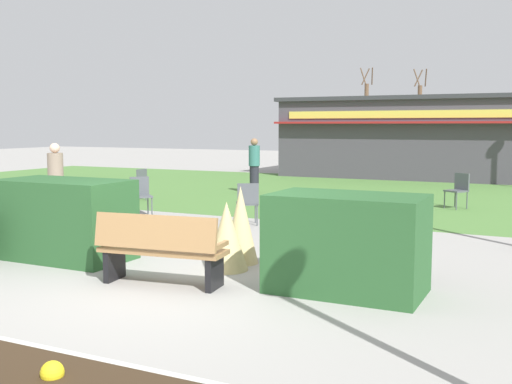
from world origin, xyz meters
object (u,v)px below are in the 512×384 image
at_px(tree_center_bg, 419,119).
at_px(cafe_chair_center, 141,193).
at_px(food_kiosk, 407,137).
at_px(park_bench, 160,249).
at_px(cafe_chair_west, 459,188).
at_px(person_strolling, 56,180).
at_px(person_standing, 254,165).
at_px(tree_left_bg, 366,118).
at_px(cafe_chair_north, 139,182).
at_px(cafe_chair_east, 248,200).
at_px(parked_car_west_slot, 420,152).

bearing_deg(tree_center_bg, cafe_chair_center, -91.08).
distance_m(food_kiosk, cafe_chair_center, 14.02).
height_order(park_bench, cafe_chair_west, park_bench).
distance_m(person_strolling, person_standing, 6.72).
distance_m(tree_left_bg, tree_center_bg, 3.51).
xyz_separation_m(food_kiosk, cafe_chair_center, (-3.19, -13.61, -1.08)).
bearing_deg(food_kiosk, cafe_chair_north, -112.94).
bearing_deg(person_standing, cafe_chair_center, 126.52).
relative_size(cafe_chair_west, person_strolling, 0.53).
relative_size(cafe_chair_north, tree_left_bg, 0.15).
xyz_separation_m(cafe_chair_east, person_strolling, (-4.25, -1.06, 0.33)).
relative_size(food_kiosk, cafe_chair_west, 11.10).
distance_m(food_kiosk, parked_car_west_slot, 8.28).
xyz_separation_m(cafe_chair_east, tree_center_bg, (-2.33, 29.59, 1.98)).
bearing_deg(parked_car_west_slot, tree_left_bg, 124.52).
relative_size(cafe_chair_east, person_strolling, 0.53).
bearing_deg(person_standing, tree_left_bg, -41.59).
xyz_separation_m(cafe_chair_west, parked_car_west_slot, (-4.32, 17.34, 0.12)).
height_order(tree_left_bg, tree_center_bg, tree_left_bg).
height_order(cafe_chair_north, tree_center_bg, tree_center_bg).
xyz_separation_m(food_kiosk, tree_left_bg, (-6.14, 15.57, 0.99)).
xyz_separation_m(park_bench, cafe_chair_north, (-5.70, 7.15, 0.05)).
xyz_separation_m(cafe_chair_west, tree_left_bg, (-9.42, 24.76, 2.07)).
bearing_deg(tree_left_bg, parked_car_west_slot, -55.48).
bearing_deg(parked_car_west_slot, park_bench, -85.97).
distance_m(food_kiosk, tree_left_bg, 16.77).
bearing_deg(cafe_chair_west, cafe_chair_north, -164.37).
height_order(park_bench, person_strolling, person_strolling).
distance_m(park_bench, person_standing, 10.89).
height_order(person_strolling, person_standing, same).
bearing_deg(tree_left_bg, food_kiosk, -68.50).
bearing_deg(tree_center_bg, food_kiosk, -80.52).
height_order(cafe_chair_west, tree_center_bg, tree_center_bg).
relative_size(tree_left_bg, tree_center_bg, 1.03).
height_order(food_kiosk, parked_car_west_slot, food_kiosk).
relative_size(person_standing, parked_car_west_slot, 0.39).
distance_m(cafe_chair_east, tree_left_bg, 30.02).
bearing_deg(cafe_chair_east, tree_left_bg, 101.22).
bearing_deg(cafe_chair_east, park_bench, -76.48).
bearing_deg(parked_car_west_slot, person_standing, -96.17).
relative_size(cafe_chair_west, person_standing, 0.53).
bearing_deg(tree_center_bg, cafe_chair_north, -94.65).
height_order(parked_car_west_slot, tree_left_bg, tree_left_bg).
distance_m(person_strolling, tree_center_bg, 30.75).
xyz_separation_m(person_standing, tree_center_bg, (0.19, 24.16, 1.64)).
relative_size(food_kiosk, tree_left_bg, 1.67).
distance_m(person_strolling, parked_car_west_slot, 23.29).
distance_m(cafe_chair_west, tree_center_bg, 25.74).
height_order(food_kiosk, cafe_chair_north, food_kiosk).
distance_m(person_standing, tree_center_bg, 24.21).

